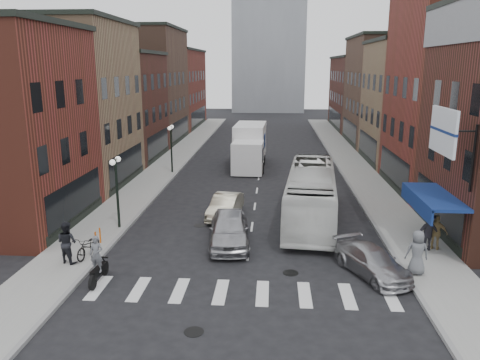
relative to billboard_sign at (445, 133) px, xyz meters
name	(u,v)px	position (x,y,z in m)	size (l,w,h in m)	color
ground	(247,262)	(-8.59, -0.50, -6.13)	(160.00, 160.00, 0.00)	black
sidewalk_left	(170,163)	(-17.09, 21.50, -6.06)	(3.00, 74.00, 0.15)	gray
sidewalk_right	(354,166)	(-0.09, 21.50, -6.06)	(3.00, 74.00, 0.15)	gray
curb_left	(186,164)	(-15.59, 21.50, -6.13)	(0.20, 74.00, 0.16)	gray
curb_right	(337,166)	(-1.59, 21.50, -6.13)	(0.20, 74.00, 0.16)	gray
crosswalk_stripes	(243,293)	(-8.59, -3.50, -6.13)	(12.00, 2.20, 0.01)	silver
bldg_left_mid_a	(58,104)	(-23.58, 13.50, 0.02)	(10.30, 10.20, 12.30)	#906D4F
bldg_left_mid_b	(106,106)	(-23.58, 23.50, -0.98)	(10.30, 10.20, 10.30)	#49241A
bldg_left_far_a	(137,86)	(-23.58, 34.50, 0.52)	(10.30, 12.20, 13.30)	brown
bldg_left_far_b	(165,89)	(-23.58, 48.50, -0.48)	(10.30, 16.20, 11.30)	maroon
bldg_right_mid_a	(472,92)	(6.41, 13.50, 1.02)	(10.30, 10.20, 14.30)	maroon
bldg_right_mid_b	(425,103)	(6.41, 23.50, -0.48)	(10.30, 10.20, 11.30)	#906D4F
bldg_right_far_a	(396,91)	(6.41, 34.50, 0.02)	(10.30, 12.20, 12.30)	brown
bldg_right_far_b	(371,93)	(6.41, 48.50, -0.98)	(10.30, 16.20, 10.30)	#49241A
awning_blue	(430,198)	(0.34, 2.00, -3.50)	(1.80, 5.00, 0.78)	navy
billboard_sign	(445,133)	(0.00, 0.00, 0.00)	(1.52, 3.00, 3.70)	black
streetlamp_near	(116,179)	(-15.99, 3.50, -3.22)	(0.32, 1.22, 4.11)	black
streetlamp_far	(171,140)	(-15.99, 17.50, -3.22)	(0.32, 1.22, 4.11)	black
bike_rack	(98,237)	(-16.19, 0.80, -5.58)	(0.08, 0.68, 0.80)	#D8590C
box_truck	(249,147)	(-9.57, 20.70, -4.28)	(2.86, 8.73, 3.76)	white
motorcycle_rider	(97,261)	(-14.75, -3.02, -5.16)	(0.60, 2.05, 2.09)	black
transit_bus	(311,194)	(-5.17, 6.03, -4.55)	(2.67, 11.39, 3.17)	silver
sedan_left_near	(229,229)	(-9.62, 1.69, -5.29)	(2.00, 4.96, 1.69)	#A7A6AB
sedan_left_far	(225,206)	(-10.28, 6.16, -5.44)	(1.46, 4.19, 1.38)	#C1B99C
curb_car	(372,262)	(-3.04, -1.43, -5.52)	(1.73, 4.25, 1.23)	#A5A5A9
parked_bicycle	(89,246)	(-16.09, -0.65, -5.47)	(0.68, 1.95, 1.02)	black
ped_left_solo	(67,242)	(-16.77, -1.40, -5.00)	(0.95, 0.55, 1.96)	black
ped_right_a	(427,231)	(0.13, 1.34, -5.00)	(1.27, 0.63, 1.96)	black
ped_right_b	(436,232)	(0.60, 1.44, -5.11)	(1.02, 0.51, 1.75)	#9C834F
ped_right_c	(417,253)	(-1.19, -1.51, -4.99)	(0.97, 0.63, 1.98)	slate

